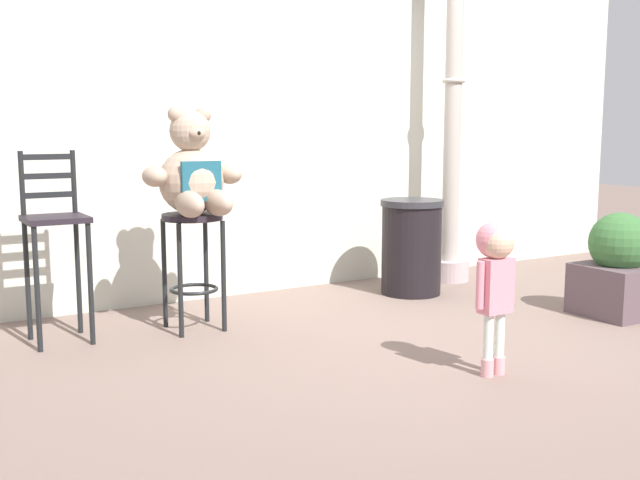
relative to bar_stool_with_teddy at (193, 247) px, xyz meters
name	(u,v)px	position (x,y,z in m)	size (l,w,h in m)	color
ground_plane	(426,331)	(1.28, -0.83, -0.55)	(24.00, 24.00, 0.00)	#7B655B
building_wall	(293,86)	(1.28, 0.97, 1.11)	(7.28, 0.30, 3.32)	beige
bar_stool_with_teddy	(193,247)	(0.00, 0.00, 0.00)	(0.39, 0.39, 0.77)	black
teddy_bear	(193,175)	(0.00, -0.03, 0.47)	(0.65, 0.59, 0.69)	tan
child_walking	(495,265)	(1.03, -1.71, 0.05)	(0.26, 0.21, 0.83)	pink
trash_bin	(411,247)	(1.91, 0.15, -0.17)	(0.50, 0.50, 0.76)	black
lamppost	(452,144)	(2.52, 0.40, 0.63)	(0.34, 0.34, 2.97)	#B6A0A1
bar_chair_empty	(55,233)	(-0.83, 0.16, 0.13)	(0.36, 0.36, 1.18)	black
planter_with_shrub	(618,268)	(2.73, -1.17, -0.21)	(0.50, 0.50, 0.73)	#5A484E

